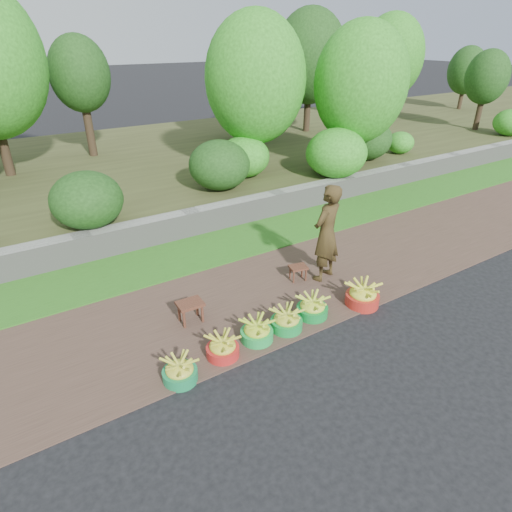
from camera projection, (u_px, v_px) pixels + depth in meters
ground_plane at (312, 335)px, 6.18m from camera, size 120.00×120.00×0.00m
dirt_shoulder at (264, 294)px, 7.11m from camera, size 80.00×2.50×0.02m
grass_verge at (210, 248)px, 8.61m from camera, size 80.00×1.50×0.04m
retaining_wall at (191, 223)px, 9.12m from camera, size 80.00×0.35×0.55m
earth_bank at (123, 169)px, 12.80m from camera, size 80.00×10.00×0.50m
vegetation at (109, 90)px, 10.72m from camera, size 36.25×7.68×4.65m
basin_a at (180, 371)px, 5.31m from camera, size 0.44×0.44×0.33m
basin_b at (223, 348)px, 5.70m from camera, size 0.45×0.45×0.33m
basin_c at (257, 331)px, 6.00m from camera, size 0.46×0.46×0.35m
basin_d at (287, 321)px, 6.22m from camera, size 0.47×0.47×0.35m
basin_e at (312, 307)px, 6.51m from camera, size 0.48×0.48×0.36m
basin_f at (363, 295)px, 6.78m from camera, size 0.53×0.53×0.40m
stool_left at (190, 306)px, 6.32m from camera, size 0.39×0.30×0.33m
stool_right at (298, 269)px, 7.43m from camera, size 0.35×0.29×0.27m
vendor_woman at (326, 233)px, 7.20m from camera, size 0.72×0.58×1.71m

